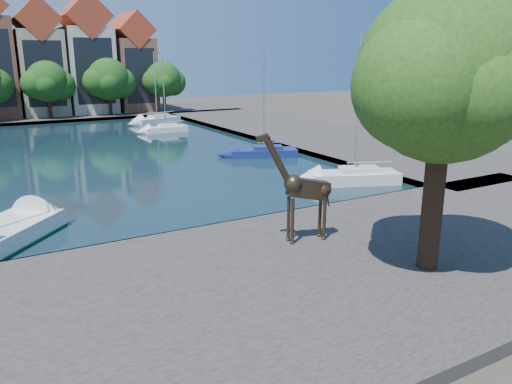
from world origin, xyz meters
TOP-DOWN VIEW (x-y plane):
  - ground at (0.00, 0.00)m, footprint 160.00×160.00m
  - water_basin at (0.00, 24.00)m, footprint 38.00×50.00m
  - near_quay at (0.00, -7.00)m, footprint 50.00×14.00m
  - far_quay at (0.00, 56.00)m, footprint 60.00×16.00m
  - right_quay at (25.00, 24.00)m, footprint 14.00×52.00m
  - plane_tree at (7.62, -9.01)m, footprint 8.32×6.40m
  - townhouse_east_inner at (2.00, 55.99)m, footprint 5.94×9.18m
  - townhouse_east_mid at (8.50, 55.99)m, footprint 6.43×9.18m
  - townhouse_east_end at (15.00, 55.99)m, footprint 5.44×9.18m
  - far_tree_mid_east at (2.10, 50.49)m, footprint 7.02×5.40m
  - far_tree_east at (10.11, 50.49)m, footprint 7.54×5.80m
  - far_tree_far_east at (18.09, 50.49)m, footprint 6.76×5.20m
  - giraffe_statue at (4.85, -4.15)m, footprint 3.46×0.94m
  - sailboat_right_a at (15.00, 4.11)m, footprint 6.44×4.26m
  - sailboat_right_b at (14.44, 15.40)m, footprint 6.02×4.04m
  - sailboat_right_c at (12.00, 33.51)m, footprint 4.90×1.77m
  - sailboat_right_d at (13.77, 41.70)m, footprint 6.52×3.89m

SIDE VIEW (x-z plane):
  - ground at x=0.00m, z-range 0.00..0.00m
  - water_basin at x=0.00m, z-range 0.00..0.08m
  - near_quay at x=0.00m, z-range 0.00..0.50m
  - far_quay at x=0.00m, z-range 0.00..0.50m
  - right_quay at x=25.00m, z-range 0.00..0.50m
  - sailboat_right_c at x=12.00m, z-range -3.64..4.79m
  - sailboat_right_b at x=14.44m, z-range -4.50..5.70m
  - sailboat_right_d at x=13.77m, z-range -3.90..5.16m
  - sailboat_right_a at x=15.00m, z-range -4.40..5.77m
  - giraffe_statue at x=4.85m, z-range 0.46..5.41m
  - far_tree_far_east at x=18.09m, z-range 1.40..8.76m
  - far_tree_mid_east at x=2.10m, z-range 1.37..8.89m
  - far_tree_east at x=10.11m, z-range 1.32..9.16m
  - townhouse_east_end at x=15.00m, z-range -0.11..14.32m
  - plane_tree at x=7.62m, z-range 2.36..12.98m
  - townhouse_east_inner at x=2.00m, z-range -0.16..15.63m
  - townhouse_east_mid at x=8.50m, z-range -0.22..16.43m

